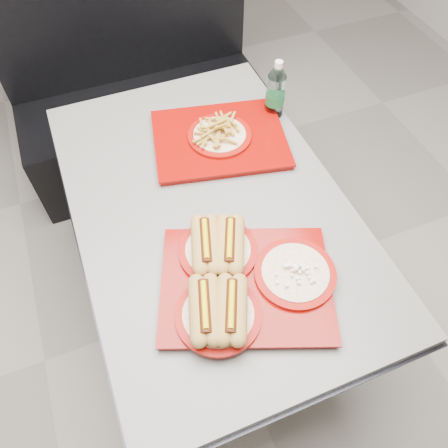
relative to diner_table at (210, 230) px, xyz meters
name	(u,v)px	position (x,y,z in m)	size (l,w,h in m)	color
ground	(213,300)	(0.00, 0.00, -0.58)	(6.00, 6.00, 0.00)	gray
diner_table	(210,230)	(0.00, 0.00, 0.00)	(0.92, 1.42, 0.75)	black
booth_bench	(141,97)	(0.00, 1.09, -0.18)	(1.30, 0.57, 1.35)	black
tray_near	(239,280)	(-0.03, -0.33, 0.21)	(0.61, 0.55, 0.11)	#800703
tray_far	(220,137)	(0.14, 0.26, 0.19)	(0.56, 0.48, 0.10)	#800703
water_bottle	(276,92)	(0.40, 0.34, 0.27)	(0.08, 0.08, 0.24)	silver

